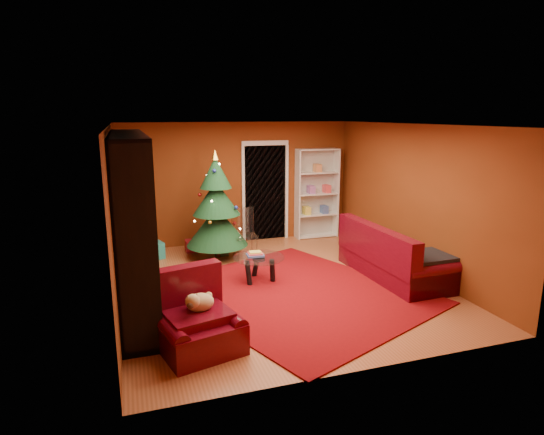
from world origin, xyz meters
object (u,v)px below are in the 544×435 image
object	(u,v)px
dog	(200,302)
coffee_table	(259,269)
christmas_tree	(216,206)
gift_box_green	(221,249)
gift_box_red	(192,246)
white_bookshelf	(317,194)
gift_box_teal	(154,250)
rug	(297,293)
acrylic_chair	(245,236)
sofa	(395,250)
media_unit	(132,222)
armchair	(198,319)

from	to	relation	value
dog	coffee_table	size ratio (longest dim) A/B	0.47
christmas_tree	gift_box_green	bearing A→B (deg)	49.59
gift_box_red	white_bookshelf	distance (m)	3.04
gift_box_teal	rug	bearing A→B (deg)	-51.85
gift_box_green	coffee_table	bearing A→B (deg)	-79.64
christmas_tree	acrylic_chair	bearing A→B (deg)	-18.83
christmas_tree	dog	world-z (taller)	christmas_tree
sofa	coffee_table	world-z (taller)	sofa
gift_box_teal	gift_box_red	size ratio (longest dim) A/B	1.30
dog	christmas_tree	bearing A→B (deg)	61.20
rug	dog	bearing A→B (deg)	-145.30
media_unit	sofa	distance (m)	4.37
media_unit	coffee_table	xyz separation A→B (m)	(1.98, 0.29, -1.03)
armchair	coffee_table	bearing A→B (deg)	41.56
gift_box_green	armchair	distance (m)	3.73
christmas_tree	white_bookshelf	bearing A→B (deg)	18.65
white_bookshelf	coffee_table	xyz separation A→B (m)	(-2.06, -2.35, -0.78)
dog	sofa	bearing A→B (deg)	7.04
christmas_tree	coffee_table	world-z (taller)	christmas_tree
rug	gift_box_red	distance (m)	3.04
rug	christmas_tree	world-z (taller)	christmas_tree
media_unit	dog	distance (m)	1.87
dog	acrylic_chair	xyz separation A→B (m)	(1.40, 3.23, -0.14)
gift_box_green	acrylic_chair	xyz separation A→B (m)	(0.41, -0.29, 0.32)
white_bookshelf	armchair	size ratio (longest dim) A/B	2.10
gift_box_teal	coffee_table	xyz separation A→B (m)	(1.59, -1.85, 0.07)
christmas_tree	acrylic_chair	xyz separation A→B (m)	(0.51, -0.17, -0.59)
armchair	coffee_table	distance (m)	2.35
media_unit	coffee_table	bearing A→B (deg)	8.03
gift_box_green	gift_box_teal	bearing A→B (deg)	170.77
christmas_tree	acrylic_chair	distance (m)	0.80
gift_box_teal	white_bookshelf	world-z (taller)	white_bookshelf
white_bookshelf	rug	bearing A→B (deg)	-117.35
media_unit	christmas_tree	distance (m)	2.42
gift_box_red	acrylic_chair	distance (m)	1.23
gift_box_red	white_bookshelf	xyz separation A→B (m)	(2.90, 0.28, 0.88)
dog	acrylic_chair	size ratio (longest dim) A/B	0.46
media_unit	armchair	world-z (taller)	media_unit
christmas_tree	gift_box_red	size ratio (longest dim) A/B	8.72
gift_box_green	white_bookshelf	world-z (taller)	white_bookshelf
gift_box_teal	coffee_table	bearing A→B (deg)	-49.37
gift_box_green	white_bookshelf	size ratio (longest dim) A/B	0.12
rug	gift_box_teal	bearing A→B (deg)	128.15
sofa	acrylic_chair	distance (m)	2.86
gift_box_teal	white_bookshelf	distance (m)	3.78
christmas_tree	media_unit	bearing A→B (deg)	-131.16
gift_box_green	acrylic_chair	size ratio (longest dim) A/B	0.28
armchair	dog	xyz separation A→B (m)	(0.04, 0.06, 0.19)
rug	gift_box_green	size ratio (longest dim) A/B	15.24
acrylic_chair	coffee_table	bearing A→B (deg)	-93.73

